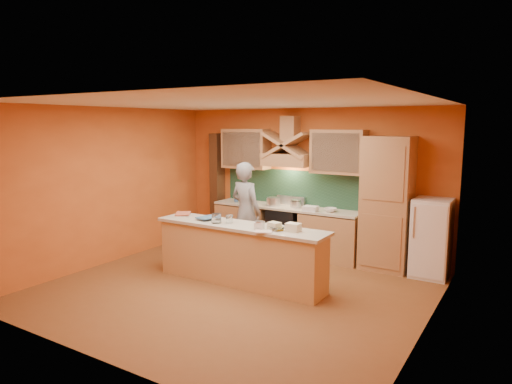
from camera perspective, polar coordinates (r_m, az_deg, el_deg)
The scene contains 36 objects.
floor at distance 7.12m, azimuth -2.64°, elevation -12.06°, with size 5.50×5.00×0.01m, color brown.
ceiling at distance 6.67m, azimuth -2.81°, elevation 11.07°, with size 5.50×5.00×0.01m, color white.
wall_back at distance 8.91m, azimuth 6.39°, elevation 1.36°, with size 5.50×0.02×2.80m, color #CE6328.
wall_front at distance 4.94m, azimuth -19.38°, elevation -4.84°, with size 5.50×0.02×2.80m, color #CE6328.
wall_left at distance 8.60m, azimuth -18.03°, elevation 0.73°, with size 0.02×5.00×2.80m, color #CE6328.
wall_right at distance 5.70m, azimuth 20.79°, elevation -3.18°, with size 0.02×5.00×2.80m, color #CE6328.
base_cabinet_left at distance 9.42m, azimuth -1.40°, elevation -4.19°, with size 1.10×0.60×0.86m, color tan.
base_cabinet_right at distance 8.56m, azimuth 9.37°, elevation -5.61°, with size 1.10×0.60×0.86m, color tan.
counter_top at distance 8.85m, azimuth 3.75°, elevation -1.93°, with size 3.00×0.62×0.04m, color beige.
stove at distance 8.95m, azimuth 3.72°, elevation -4.76°, with size 0.60×0.58×0.90m, color black.
backsplash at distance 9.05m, azimuth 4.62°, elevation 0.53°, with size 3.00×0.03×0.70m, color #1A3B2B.
range_hood at distance 8.78m, azimuth 3.96°, elevation 4.04°, with size 0.92×0.50×0.24m, color tan.
hood_chimney at distance 8.84m, azimuth 4.30°, elevation 7.83°, with size 0.30×0.30×0.50m, color tan.
upper_cabinet_left at distance 9.34m, azimuth -1.28°, elevation 5.43°, with size 1.00×0.35×0.80m, color tan.
upper_cabinet_right at distance 8.42m, azimuth 10.27°, elevation 4.96°, with size 1.00×0.35×0.80m, color tan.
pantry_column at distance 8.10m, azimuth 16.05°, elevation -1.43°, with size 0.80×0.60×2.30m, color tan.
fridge at distance 8.04m, azimuth 21.07°, elevation -5.39°, with size 0.58×0.60×1.30m, color white.
trim_column_left at distance 9.86m, azimuth -4.84°, elevation 0.60°, with size 0.20×0.30×2.30m, color #472816.
island_body at distance 7.27m, azimuth -1.98°, elevation -7.96°, with size 2.80×0.55×0.88m, color tan.
island_top at distance 7.15m, azimuth -2.00°, elevation -4.27°, with size 2.90×0.62×0.05m, color beige.
person at distance 8.34m, azimuth -1.27°, elevation -2.48°, with size 0.66×0.44×1.82m, color gray.
pot_large at distance 8.91m, azimuth 2.17°, elevation -1.30°, with size 0.27×0.27×0.17m, color silver.
pot_small at distance 8.76m, azimuth 4.97°, elevation -1.59°, with size 0.22×0.22×0.14m, color silver.
soap_bottle_a at distance 9.11m, azimuth -1.33°, elevation -0.90°, with size 0.08×0.09×0.18m, color white.
soap_bottle_b at distance 9.29m, azimuth -2.51°, elevation -0.62°, with size 0.08×0.09×0.22m, color #2F5082.
bowl_back at distance 8.39m, azimuth 9.28°, elevation -2.22°, with size 0.23×0.23×0.07m, color silver.
dish_rack at distance 8.41m, azimuth 6.84°, elevation -2.07°, with size 0.26×0.20×0.09m, color white.
book_lower at distance 8.02m, azimuth -10.00°, elevation -2.70°, with size 0.25×0.33×0.03m, color #C36145.
book_upper at distance 7.62m, azimuth -6.64°, elevation -3.06°, with size 0.25×0.34×0.03m, color #3E6389.
jar_large at distance 7.25m, azimuth -4.96°, elevation -3.31°, with size 0.15×0.15×0.15m, color silver.
jar_small at distance 7.23m, azimuth -3.35°, elevation -3.41°, with size 0.11×0.11×0.13m, color white.
kitchen_scale at distance 6.81m, azimuth 0.42°, elevation -4.22°, with size 0.13×0.13×0.11m, color silver.
mixing_bowl at distance 6.77m, azimuth 2.71°, elevation -4.52°, with size 0.24×0.24×0.06m, color white.
cloth at distance 6.64m, azimuth 0.97°, elevation -4.97°, with size 0.24×0.18×0.02m, color beige.
grocery_bag_a at distance 6.77m, azimuth 2.31°, elevation -4.28°, with size 0.18×0.14×0.11m, color beige.
grocery_bag_b at distance 6.69m, azimuth 4.70°, elevation -4.43°, with size 0.20×0.16×0.12m, color beige.
Camera 1 is at (3.77, -5.50, 2.50)m, focal length 32.00 mm.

